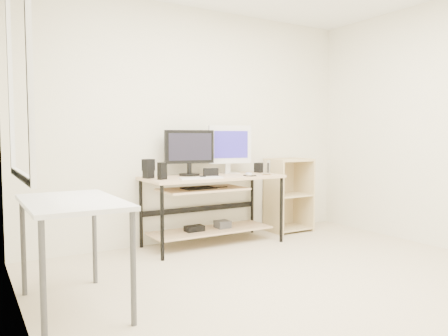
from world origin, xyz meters
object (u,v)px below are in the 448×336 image
side_table (72,211)px  black_monitor (189,150)px  white_imac (230,146)px  desk (211,196)px  shelf_unit (287,194)px  audio_controller (162,171)px

side_table → black_monitor: 1.94m
black_monitor → white_imac: size_ratio=0.98×
desk → black_monitor: bearing=141.2°
shelf_unit → audio_controller: bearing=-171.6°
black_monitor → audio_controller: size_ratio=3.12×
shelf_unit → black_monitor: (-1.36, -0.02, 0.58)m
audio_controller → shelf_unit: bearing=-15.6°
shelf_unit → audio_controller: audio_controller is taller
side_table → audio_controller: bearing=42.2°
side_table → white_imac: white_imac is taller
shelf_unit → audio_controller: (-1.78, -0.26, 0.38)m
desk → side_table: 1.97m
side_table → shelf_unit: size_ratio=1.11×
desk → white_imac: (0.33, 0.15, 0.53)m
desk → white_imac: 0.64m
desk → shelf_unit: (1.18, 0.16, -0.09)m
desk → side_table: (-1.65, -1.06, 0.13)m
black_monitor → audio_controller: (-0.42, -0.25, -0.20)m
side_table → shelf_unit: shelf_unit is taller
shelf_unit → white_imac: (-0.84, -0.02, 0.61)m
side_table → shelf_unit: bearing=23.3°
black_monitor → audio_controller: bearing=-137.9°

